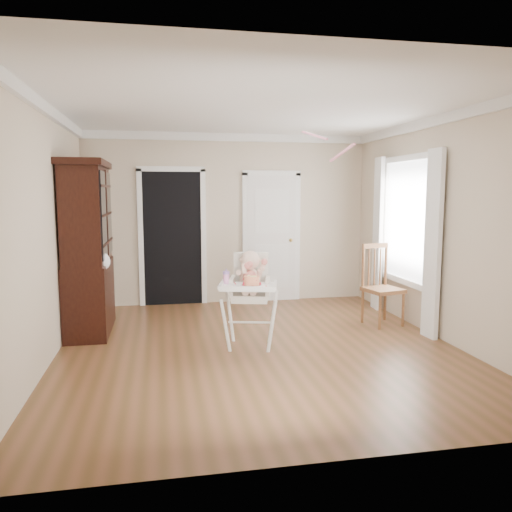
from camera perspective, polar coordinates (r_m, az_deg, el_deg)
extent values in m
plane|color=brown|center=(5.85, 0.33, -10.43)|extent=(5.00, 5.00, 0.00)
plane|color=white|center=(5.65, 0.35, 16.67)|extent=(5.00, 5.00, 0.00)
plane|color=#C5B59A|center=(8.05, -3.13, 4.21)|extent=(4.50, 0.00, 4.50)
plane|color=#C5B59A|center=(5.61, -22.87, 2.32)|extent=(0.00, 5.00, 5.00)
plane|color=#C5B59A|center=(6.42, 20.49, 2.99)|extent=(0.00, 5.00, 5.00)
cube|color=black|center=(7.99, -9.51, 1.94)|extent=(0.90, 0.03, 2.10)
cube|color=white|center=(7.98, -13.03, 1.85)|extent=(0.08, 0.05, 2.18)
cube|color=white|center=(8.01, -6.01, 2.02)|extent=(0.08, 0.05, 2.18)
cube|color=white|center=(7.96, -9.68, 9.78)|extent=(1.06, 0.05, 0.08)
cube|color=white|center=(8.17, 1.78, 1.98)|extent=(0.80, 0.05, 2.05)
cube|color=white|center=(8.09, -1.27, 1.93)|extent=(0.08, 0.05, 2.13)
cube|color=white|center=(8.29, 4.74, 2.03)|extent=(0.08, 0.05, 2.13)
sphere|color=gold|center=(8.22, 4.01, 1.82)|extent=(0.06, 0.06, 0.06)
cube|color=white|center=(7.10, 17.02, 3.90)|extent=(0.02, 1.20, 1.60)
cube|color=white|center=(7.09, 17.13, 10.69)|extent=(0.06, 1.36, 0.08)
cube|color=white|center=(6.40, 19.55, 1.22)|extent=(0.08, 0.28, 2.30)
cube|color=white|center=(7.78, 13.75, 2.43)|extent=(0.08, 0.28, 2.30)
cylinder|color=white|center=(5.61, -3.49, -8.07)|extent=(0.15, 0.11, 0.64)
cylinder|color=white|center=(5.58, 1.81, -8.16)|extent=(0.11, 0.15, 0.64)
cylinder|color=white|center=(6.07, -2.96, -6.90)|extent=(0.11, 0.15, 0.64)
cylinder|color=white|center=(6.03, 1.93, -6.97)|extent=(0.15, 0.11, 0.64)
cylinder|color=white|center=(5.76, -0.72, -7.59)|extent=(0.48, 0.15, 0.03)
cube|color=beige|center=(5.75, -0.68, -4.67)|extent=(0.49, 0.47, 0.09)
cube|color=beige|center=(5.74, -2.71, -3.39)|extent=(0.13, 0.36, 0.19)
cube|color=beige|center=(5.71, 1.35, -3.43)|extent=(0.13, 0.36, 0.19)
cube|color=beige|center=(5.88, -0.56, -1.85)|extent=(0.41, 0.16, 0.47)
cube|color=white|center=(5.46, -0.87, -3.53)|extent=(0.69, 0.56, 0.03)
cube|color=white|center=(5.26, -1.04, -3.72)|extent=(0.59, 0.18, 0.04)
ellipsoid|color=beige|center=(5.75, -0.66, -2.97)|extent=(0.29, 0.26, 0.31)
sphere|color=beige|center=(5.71, -0.67, -0.47)|extent=(0.26, 0.26, 0.22)
sphere|color=red|center=(5.67, -0.71, -2.43)|extent=(0.16, 0.16, 0.16)
sphere|color=red|center=(5.63, -1.00, -1.10)|extent=(0.08, 0.08, 0.08)
sphere|color=red|center=(5.61, 0.96, -0.65)|extent=(0.07, 0.07, 0.07)
cylinder|color=silver|center=(5.47, -0.51, -3.32)|extent=(0.22, 0.22, 0.01)
cylinder|color=red|center=(5.46, -0.51, -2.81)|extent=(0.17, 0.17, 0.09)
cylinder|color=#F2E08C|center=(5.43, -0.30, -2.41)|extent=(0.08, 0.08, 0.02)
cylinder|color=#E38AC6|center=(5.57, -3.42, -2.61)|extent=(0.07, 0.07, 0.11)
cylinder|color=#8C67B5|center=(5.56, -3.43, -1.91)|extent=(0.07, 0.07, 0.03)
cone|color=#8C67B5|center=(5.55, -3.43, -1.56)|extent=(0.02, 0.02, 0.04)
cube|color=black|center=(6.73, -18.44, -4.47)|extent=(0.50, 1.20, 0.90)
cube|color=black|center=(6.60, -18.81, 4.52)|extent=(0.46, 1.20, 1.20)
cube|color=black|center=(6.28, -17.00, 4.47)|extent=(0.02, 0.52, 1.05)
cube|color=black|center=(6.87, -16.48, 4.71)|extent=(0.02, 0.52, 1.05)
cube|color=black|center=(6.61, -19.04, 9.92)|extent=(0.54, 1.29, 0.08)
ellipsoid|color=white|center=(6.28, -17.23, -0.60)|extent=(0.20, 0.16, 0.22)
cube|color=brown|center=(6.94, 14.32, -3.79)|extent=(0.53, 0.53, 0.05)
cylinder|color=brown|center=(6.72, 13.97, -6.19)|extent=(0.04, 0.04, 0.47)
cylinder|color=brown|center=(6.96, 16.47, -5.82)|extent=(0.04, 0.04, 0.47)
cylinder|color=brown|center=(7.02, 12.08, -5.57)|extent=(0.04, 0.04, 0.47)
cylinder|color=brown|center=(7.25, 14.53, -5.24)|extent=(0.04, 0.04, 0.47)
cylinder|color=brown|center=(6.93, 12.15, -1.16)|extent=(0.04, 0.04, 0.61)
cylinder|color=brown|center=(7.16, 14.62, -0.97)|extent=(0.04, 0.04, 0.61)
cube|color=brown|center=(7.01, 13.47, 1.15)|extent=(0.40, 0.13, 0.06)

